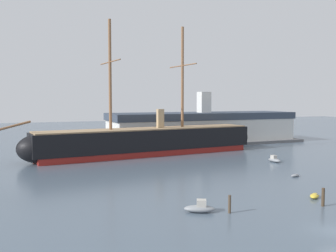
% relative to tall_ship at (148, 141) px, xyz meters
% --- Properties ---
extents(ground_plane, '(400.00, 400.00, 0.00)m').
position_rel_tall_ship_xyz_m(ground_plane, '(-0.37, -55.07, -3.26)').
color(ground_plane, '#4C5B6B').
extents(tall_ship, '(63.14, 14.33, 30.37)m').
position_rel_tall_ship_xyz_m(tall_ship, '(0.00, 0.00, 0.00)').
color(tall_ship, maroon).
rests_on(tall_ship, ground).
extents(motorboat_foreground_left, '(3.78, 2.86, 1.47)m').
position_rel_tall_ship_xyz_m(motorboat_foreground_left, '(-9.66, -44.55, -2.74)').
color(motorboat_foreground_left, gray).
rests_on(motorboat_foreground_left, ground).
extents(dinghy_foreground_right, '(2.53, 2.30, 0.57)m').
position_rel_tall_ship_xyz_m(dinghy_foreground_right, '(7.15, -44.73, -2.97)').
color(dinghy_foreground_right, gold).
rests_on(dinghy_foreground_right, ground).
extents(dinghy_mid_right, '(2.01, 1.19, 0.44)m').
position_rel_tall_ship_xyz_m(dinghy_mid_right, '(14.24, -33.09, -3.03)').
color(dinghy_mid_right, gray).
rests_on(dinghy_mid_right, ground).
extents(motorboat_alongside_stern, '(1.52, 3.39, 1.40)m').
position_rel_tall_ship_xyz_m(motorboat_alongside_stern, '(20.66, -19.62, -2.77)').
color(motorboat_alongside_stern, gray).
rests_on(motorboat_alongside_stern, ground).
extents(motorboat_distant_centre, '(3.42, 2.59, 1.33)m').
position_rel_tall_ship_xyz_m(motorboat_distant_centre, '(0.40, 9.67, -2.79)').
color(motorboat_distant_centre, silver).
rests_on(motorboat_distant_centre, ground).
extents(mooring_piling_nearest, '(0.33, 0.33, 2.06)m').
position_rel_tall_ship_xyz_m(mooring_piling_nearest, '(-6.67, -46.12, -2.23)').
color(mooring_piling_nearest, '#4C3D2D').
rests_on(mooring_piling_nearest, ground).
extents(mooring_piling_left_pair, '(0.38, 0.38, 2.23)m').
position_rel_tall_ship_xyz_m(mooring_piling_left_pair, '(5.22, -48.10, -2.14)').
color(mooring_piling_left_pair, '#423323').
rests_on(mooring_piling_left_pair, ground).
extents(dockside_warehouse_right, '(60.36, 18.05, 15.21)m').
position_rel_tall_ship_xyz_m(dockside_warehouse_right, '(22.92, 16.23, 1.28)').
color(dockside_warehouse_right, '#565659').
rests_on(dockside_warehouse_right, ground).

